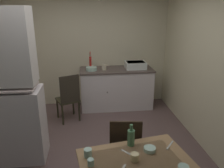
{
  "coord_description": "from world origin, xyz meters",
  "views": [
    {
      "loc": [
        -0.07,
        -2.99,
        2.17
      ],
      "look_at": [
        0.27,
        -0.07,
        1.17
      ],
      "focal_mm": 36.11,
      "sensor_mm": 36.0,
      "label": 1
    }
  ],
  "objects_px": {
    "hutch_cabinet": "(3,95)",
    "serving_bowl_wide": "(183,168)",
    "glass_bottle": "(131,137)",
    "mixing_bowl_counter": "(91,69)",
    "sink_basin": "(135,65)",
    "hand_pump": "(90,62)",
    "chair_by_counter": "(69,97)",
    "chair_far_side": "(125,148)"
  },
  "relations": [
    {
      "from": "hutch_cabinet",
      "to": "chair_by_counter",
      "type": "distance_m",
      "value": 1.45
    },
    {
      "from": "chair_far_side",
      "to": "mixing_bowl_counter",
      "type": "bearing_deg",
      "value": 98.53
    },
    {
      "from": "sink_basin",
      "to": "mixing_bowl_counter",
      "type": "xyz_separation_m",
      "value": [
        -0.97,
        -0.05,
        -0.04
      ]
    },
    {
      "from": "sink_basin",
      "to": "chair_far_side",
      "type": "relative_size",
      "value": 0.47
    },
    {
      "from": "mixing_bowl_counter",
      "to": "chair_far_side",
      "type": "xyz_separation_m",
      "value": [
        0.34,
        -2.29,
        -0.44
      ]
    },
    {
      "from": "sink_basin",
      "to": "chair_by_counter",
      "type": "relative_size",
      "value": 0.45
    },
    {
      "from": "serving_bowl_wide",
      "to": "hand_pump",
      "type": "bearing_deg",
      "value": 103.54
    },
    {
      "from": "chair_by_counter",
      "to": "hutch_cabinet",
      "type": "bearing_deg",
      "value": -125.5
    },
    {
      "from": "glass_bottle",
      "to": "chair_far_side",
      "type": "bearing_deg",
      "value": 90.82
    },
    {
      "from": "chair_far_side",
      "to": "glass_bottle",
      "type": "xyz_separation_m",
      "value": [
        0.0,
        -0.32,
        0.35
      ]
    },
    {
      "from": "hutch_cabinet",
      "to": "mixing_bowl_counter",
      "type": "distance_m",
      "value": 2.07
    },
    {
      "from": "hutch_cabinet",
      "to": "chair_far_side",
      "type": "height_order",
      "value": "hutch_cabinet"
    },
    {
      "from": "hutch_cabinet",
      "to": "serving_bowl_wide",
      "type": "relative_size",
      "value": 21.61
    },
    {
      "from": "glass_bottle",
      "to": "sink_basin",
      "type": "bearing_deg",
      "value": 76.89
    },
    {
      "from": "hutch_cabinet",
      "to": "chair_by_counter",
      "type": "xyz_separation_m",
      "value": [
        0.79,
        1.1,
        -0.52
      ]
    },
    {
      "from": "mixing_bowl_counter",
      "to": "serving_bowl_wide",
      "type": "bearing_deg",
      "value": -76.36
    },
    {
      "from": "serving_bowl_wide",
      "to": "glass_bottle",
      "type": "relative_size",
      "value": 0.41
    },
    {
      "from": "hand_pump",
      "to": "chair_far_side",
      "type": "distance_m",
      "value": 2.48
    },
    {
      "from": "hand_pump",
      "to": "serving_bowl_wide",
      "type": "distance_m",
      "value": 3.27
    },
    {
      "from": "sink_basin",
      "to": "hand_pump",
      "type": "distance_m",
      "value": 0.99
    },
    {
      "from": "hutch_cabinet",
      "to": "serving_bowl_wide",
      "type": "xyz_separation_m",
      "value": [
        2.01,
        -1.43,
        -0.25
      ]
    },
    {
      "from": "hand_pump",
      "to": "glass_bottle",
      "type": "height_order",
      "value": "hand_pump"
    },
    {
      "from": "chair_far_side",
      "to": "serving_bowl_wide",
      "type": "distance_m",
      "value": 0.92
    },
    {
      "from": "serving_bowl_wide",
      "to": "glass_bottle",
      "type": "height_order",
      "value": "glass_bottle"
    },
    {
      "from": "hand_pump",
      "to": "chair_by_counter",
      "type": "xyz_separation_m",
      "value": [
        -0.46,
        -0.63,
        -0.56
      ]
    },
    {
      "from": "hutch_cabinet",
      "to": "serving_bowl_wide",
      "type": "distance_m",
      "value": 2.48
    },
    {
      "from": "hand_pump",
      "to": "mixing_bowl_counter",
      "type": "relative_size",
      "value": 1.67
    },
    {
      "from": "glass_bottle",
      "to": "serving_bowl_wide",
      "type": "bearing_deg",
      "value": -49.37
    },
    {
      "from": "hutch_cabinet",
      "to": "glass_bottle",
      "type": "distance_m",
      "value": 1.89
    },
    {
      "from": "serving_bowl_wide",
      "to": "glass_bottle",
      "type": "bearing_deg",
      "value": 130.63
    },
    {
      "from": "sink_basin",
      "to": "hand_pump",
      "type": "relative_size",
      "value": 1.13
    },
    {
      "from": "sink_basin",
      "to": "hand_pump",
      "type": "bearing_deg",
      "value": 177.37
    },
    {
      "from": "sink_basin",
      "to": "chair_far_side",
      "type": "distance_m",
      "value": 2.47
    },
    {
      "from": "chair_far_side",
      "to": "glass_bottle",
      "type": "distance_m",
      "value": 0.47
    },
    {
      "from": "hutch_cabinet",
      "to": "chair_far_side",
      "type": "relative_size",
      "value": 2.36
    },
    {
      "from": "hand_pump",
      "to": "chair_far_side",
      "type": "xyz_separation_m",
      "value": [
        0.36,
        -2.39,
        -0.57
      ]
    },
    {
      "from": "chair_far_side",
      "to": "chair_by_counter",
      "type": "height_order",
      "value": "chair_by_counter"
    },
    {
      "from": "chair_by_counter",
      "to": "serving_bowl_wide",
      "type": "relative_size",
      "value": 9.63
    },
    {
      "from": "hutch_cabinet",
      "to": "hand_pump",
      "type": "height_order",
      "value": "hutch_cabinet"
    },
    {
      "from": "serving_bowl_wide",
      "to": "hutch_cabinet",
      "type": "bearing_deg",
      "value": 144.49
    },
    {
      "from": "hand_pump",
      "to": "serving_bowl_wide",
      "type": "relative_size",
      "value": 3.84
    },
    {
      "from": "serving_bowl_wide",
      "to": "glass_bottle",
      "type": "xyz_separation_m",
      "value": [
        -0.4,
        0.46,
        0.07
      ]
    }
  ]
}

